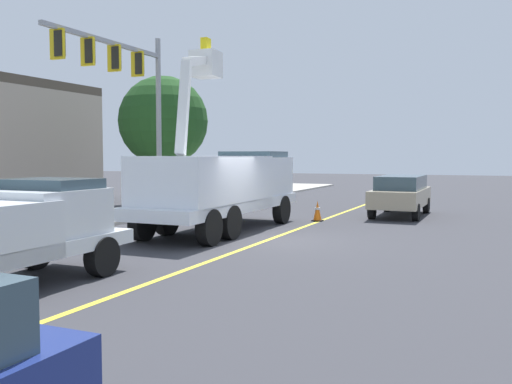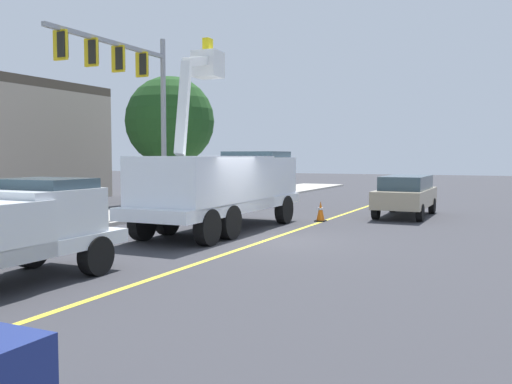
{
  "view_description": "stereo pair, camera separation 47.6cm",
  "coord_description": "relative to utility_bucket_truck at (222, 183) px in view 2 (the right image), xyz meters",
  "views": [
    {
      "loc": [
        -15.66,
        -5.54,
        2.55
      ],
      "look_at": [
        0.6,
        0.6,
        1.4
      ],
      "focal_mm": 39.13,
      "sensor_mm": 36.0,
      "label": 1
    },
    {
      "loc": [
        -15.48,
        -5.99,
        2.55
      ],
      "look_at": [
        0.6,
        0.6,
        1.4
      ],
      "focal_mm": 39.13,
      "sensor_mm": 36.0,
      "label": 2
    }
  ],
  "objects": [
    {
      "name": "traffic_signal_mast",
      "position": [
        1.72,
        4.87,
        3.84
      ],
      "size": [
        6.8,
        0.8,
        7.53
      ],
      "color": "gray",
      "rests_on": "ground"
    },
    {
      "name": "ground",
      "position": [
        -1.45,
        -2.17,
        -1.6
      ],
      "size": [
        120.0,
        120.0,
        0.0
      ],
      "primitive_type": "plane",
      "color": "#38383D"
    },
    {
      "name": "utility_bucket_truck",
      "position": [
        0.0,
        0.0,
        0.0
      ],
      "size": [
        8.32,
        2.94,
        6.62
      ],
      "color": "white",
      "rests_on": "ground"
    },
    {
      "name": "passing_minivan",
      "position": [
        6.88,
        -5.16,
        -0.63
      ],
      "size": [
        4.89,
        2.15,
        1.69
      ],
      "color": "tan",
      "rests_on": "ground"
    },
    {
      "name": "lane_centre_stripe",
      "position": [
        -1.45,
        -2.17,
        -1.6
      ],
      "size": [
        49.94,
        2.78,
        0.01
      ],
      "primitive_type": "cube",
      "rotation": [
        0.0,
        0.0,
        -0.05
      ],
      "color": "yellow",
      "rests_on": "ground"
    },
    {
      "name": "traffic_cone_mid_front",
      "position": [
        3.82,
        -2.35,
        -1.22
      ],
      "size": [
        0.4,
        0.4,
        0.78
      ],
      "color": "black",
      "rests_on": "ground"
    },
    {
      "name": "sidewalk_far_side",
      "position": [
        -1.02,
        6.04,
        -1.54
      ],
      "size": [
        60.11,
        6.74,
        0.12
      ],
      "primitive_type": "cube",
      "rotation": [
        0.0,
        0.0,
        -0.05
      ],
      "color": "#B2ADA3",
      "rests_on": "ground"
    },
    {
      "name": "street_tree_right",
      "position": [
        8.23,
        6.97,
        2.71
      ],
      "size": [
        4.6,
        4.6,
        6.62
      ],
      "color": "brown",
      "rests_on": "ground"
    }
  ]
}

